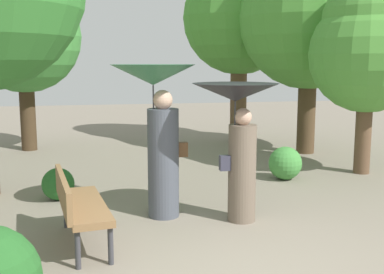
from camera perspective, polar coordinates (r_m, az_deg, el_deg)
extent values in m
cylinder|color=#474C56|center=(6.57, -3.43, -3.14)|extent=(0.43, 0.43, 1.50)
sphere|color=tan|center=(6.45, -3.51, 4.43)|extent=(0.27, 0.27, 0.27)
cylinder|color=#333338|center=(6.44, -4.60, 2.46)|extent=(0.02, 0.02, 0.84)
cone|color=#33724C|center=(6.40, -4.66, 7.39)|extent=(1.13, 1.13, 0.27)
cube|color=brown|center=(6.61, -1.14, -1.48)|extent=(0.14, 0.10, 0.20)
cylinder|color=#6B5B4C|center=(6.44, 5.97, -4.31)|extent=(0.37, 0.37, 1.30)
sphere|color=tan|center=(6.31, 6.08, 2.40)|extent=(0.23, 0.23, 0.23)
cylinder|color=#333338|center=(6.29, 5.12, 0.79)|extent=(0.02, 0.02, 0.76)
cone|color=black|center=(6.24, 5.18, 5.32)|extent=(1.13, 1.13, 0.23)
cube|color=#333342|center=(6.31, 3.93, -3.10)|extent=(0.14, 0.10, 0.20)
cylinder|color=#38383D|center=(5.24, -9.66, -12.49)|extent=(0.06, 0.06, 0.44)
cylinder|color=#38383D|center=(5.20, -13.45, -12.79)|extent=(0.06, 0.06, 0.44)
cylinder|color=#38383D|center=(6.49, -11.78, -8.29)|extent=(0.06, 0.06, 0.44)
cylinder|color=#38383D|center=(6.46, -14.80, -8.49)|extent=(0.06, 0.06, 0.44)
cube|color=olive|center=(5.76, -12.59, -8.04)|extent=(0.65, 1.55, 0.08)
cube|color=olive|center=(5.69, -15.07, -6.32)|extent=(0.28, 1.49, 0.35)
cylinder|color=brown|center=(9.61, 19.93, 4.73)|extent=(0.30, 0.30, 3.01)
sphere|color=#4C9338|center=(9.59, 20.17, 9.21)|extent=(2.17, 2.17, 2.17)
sphere|color=#4C9338|center=(9.62, 20.37, 12.79)|extent=(1.74, 1.74, 1.74)
cylinder|color=#42301E|center=(12.12, -19.18, 6.99)|extent=(0.36, 0.36, 3.62)
sphere|color=#428C3D|center=(12.13, -19.40, 11.26)|extent=(2.65, 2.65, 2.65)
sphere|color=#428C3D|center=(12.19, -19.58, 14.66)|extent=(2.12, 2.12, 2.12)
cylinder|color=brown|center=(12.71, 5.61, 9.11)|extent=(0.43, 0.43, 4.33)
sphere|color=#4C9338|center=(12.76, 5.68, 13.97)|extent=(2.92, 2.92, 2.92)
cylinder|color=#4C3823|center=(11.41, 13.66, 8.39)|extent=(0.41, 0.41, 4.12)
sphere|color=#4C9338|center=(11.45, 13.86, 13.55)|extent=(3.20, 3.20, 3.20)
sphere|color=#428C3D|center=(8.86, 11.03, -3.07)|extent=(0.60, 0.60, 0.60)
sphere|color=#235B23|center=(7.73, -15.65, -5.41)|extent=(0.50, 0.50, 0.50)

